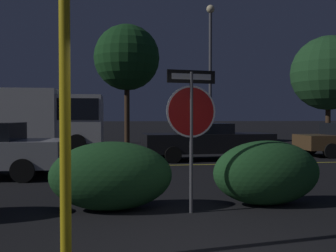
{
  "coord_description": "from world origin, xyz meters",
  "views": [
    {
      "loc": [
        -1.0,
        -4.15,
        1.64
      ],
      "look_at": [
        0.37,
        5.53,
        1.4
      ],
      "focal_mm": 40.0,
      "sensor_mm": 36.0,
      "label": 1
    }
  ],
  "objects_px": {
    "hedge_bush_1": "(111,176)",
    "tree_2": "(328,73)",
    "stop_sign": "(191,112)",
    "delivery_truck": "(47,117)",
    "yellow_pole_left": "(65,106)",
    "passing_car_2": "(207,141)",
    "tree_1": "(127,58)",
    "hedge_bush_2": "(267,173)",
    "street_lamp": "(210,60)"
  },
  "relations": [
    {
      "from": "yellow_pole_left",
      "to": "tree_1",
      "type": "distance_m",
      "value": 19.33
    },
    {
      "from": "hedge_bush_2",
      "to": "street_lamp",
      "type": "height_order",
      "value": "street_lamp"
    },
    {
      "from": "yellow_pole_left",
      "to": "passing_car_2",
      "type": "distance_m",
      "value": 10.56
    },
    {
      "from": "delivery_truck",
      "to": "tree_2",
      "type": "relative_size",
      "value": 0.8
    },
    {
      "from": "delivery_truck",
      "to": "tree_1",
      "type": "bearing_deg",
      "value": 139.71
    },
    {
      "from": "street_lamp",
      "to": "passing_car_2",
      "type": "bearing_deg",
      "value": -106.01
    },
    {
      "from": "stop_sign",
      "to": "hedge_bush_1",
      "type": "height_order",
      "value": "stop_sign"
    },
    {
      "from": "delivery_truck",
      "to": "tree_2",
      "type": "height_order",
      "value": "tree_2"
    },
    {
      "from": "delivery_truck",
      "to": "street_lamp",
      "type": "bearing_deg",
      "value": 91.94
    },
    {
      "from": "street_lamp",
      "to": "hedge_bush_2",
      "type": "bearing_deg",
      "value": -99.63
    },
    {
      "from": "stop_sign",
      "to": "street_lamp",
      "type": "distance_m",
      "value": 13.35
    },
    {
      "from": "stop_sign",
      "to": "delivery_truck",
      "type": "height_order",
      "value": "delivery_truck"
    },
    {
      "from": "hedge_bush_1",
      "to": "yellow_pole_left",
      "type": "bearing_deg",
      "value": -101.16
    },
    {
      "from": "hedge_bush_2",
      "to": "tree_1",
      "type": "height_order",
      "value": "tree_1"
    },
    {
      "from": "tree_1",
      "to": "hedge_bush_1",
      "type": "bearing_deg",
      "value": -92.73
    },
    {
      "from": "stop_sign",
      "to": "tree_1",
      "type": "height_order",
      "value": "tree_1"
    },
    {
      "from": "hedge_bush_1",
      "to": "hedge_bush_2",
      "type": "height_order",
      "value": "hedge_bush_1"
    },
    {
      "from": "street_lamp",
      "to": "tree_2",
      "type": "bearing_deg",
      "value": 24.7
    },
    {
      "from": "hedge_bush_2",
      "to": "tree_2",
      "type": "xyz_separation_m",
      "value": [
        11.13,
        16.35,
        3.9
      ]
    },
    {
      "from": "tree_2",
      "to": "delivery_truck",
      "type": "bearing_deg",
      "value": -166.04
    },
    {
      "from": "street_lamp",
      "to": "hedge_bush_1",
      "type": "bearing_deg",
      "value": -112.0
    },
    {
      "from": "stop_sign",
      "to": "passing_car_2",
      "type": "distance_m",
      "value": 8.05
    },
    {
      "from": "delivery_truck",
      "to": "hedge_bush_2",
      "type": "bearing_deg",
      "value": 27.81
    },
    {
      "from": "hedge_bush_1",
      "to": "tree_2",
      "type": "distance_m",
      "value": 21.86
    },
    {
      "from": "hedge_bush_2",
      "to": "tree_1",
      "type": "bearing_deg",
      "value": 97.09
    },
    {
      "from": "hedge_bush_1",
      "to": "street_lamp",
      "type": "relative_size",
      "value": 0.29
    },
    {
      "from": "stop_sign",
      "to": "yellow_pole_left",
      "type": "bearing_deg",
      "value": -141.11
    },
    {
      "from": "hedge_bush_2",
      "to": "passing_car_2",
      "type": "bearing_deg",
      "value": 84.75
    },
    {
      "from": "yellow_pole_left",
      "to": "passing_car_2",
      "type": "relative_size",
      "value": 0.7
    },
    {
      "from": "stop_sign",
      "to": "street_lamp",
      "type": "xyz_separation_m",
      "value": [
        3.57,
        12.54,
        2.85
      ]
    },
    {
      "from": "street_lamp",
      "to": "tree_2",
      "type": "height_order",
      "value": "street_lamp"
    },
    {
      "from": "yellow_pole_left",
      "to": "hedge_bush_1",
      "type": "bearing_deg",
      "value": 78.84
    },
    {
      "from": "delivery_truck",
      "to": "tree_1",
      "type": "height_order",
      "value": "tree_1"
    },
    {
      "from": "stop_sign",
      "to": "tree_2",
      "type": "distance_m",
      "value": 21.13
    },
    {
      "from": "stop_sign",
      "to": "tree_1",
      "type": "relative_size",
      "value": 0.33
    },
    {
      "from": "stop_sign",
      "to": "hedge_bush_1",
      "type": "bearing_deg",
      "value": 155.73
    },
    {
      "from": "passing_car_2",
      "to": "tree_2",
      "type": "bearing_deg",
      "value": 128.15
    },
    {
      "from": "passing_car_2",
      "to": "delivery_truck",
      "type": "distance_m",
      "value": 8.28
    },
    {
      "from": "hedge_bush_1",
      "to": "hedge_bush_2",
      "type": "distance_m",
      "value": 2.85
    },
    {
      "from": "hedge_bush_2",
      "to": "tree_2",
      "type": "relative_size",
      "value": 0.29
    },
    {
      "from": "passing_car_2",
      "to": "hedge_bush_2",
      "type": "bearing_deg",
      "value": -7.91
    },
    {
      "from": "stop_sign",
      "to": "delivery_truck",
      "type": "distance_m",
      "value": 13.25
    },
    {
      "from": "passing_car_2",
      "to": "stop_sign",
      "type": "bearing_deg",
      "value": -18.47
    },
    {
      "from": "delivery_truck",
      "to": "street_lamp",
      "type": "height_order",
      "value": "street_lamp"
    },
    {
      "from": "tree_1",
      "to": "tree_2",
      "type": "height_order",
      "value": "tree_1"
    },
    {
      "from": "delivery_truck",
      "to": "tree_1",
      "type": "xyz_separation_m",
      "value": [
        3.98,
        4.5,
        3.61
      ]
    },
    {
      "from": "yellow_pole_left",
      "to": "stop_sign",
      "type": "bearing_deg",
      "value": 48.05
    },
    {
      "from": "hedge_bush_1",
      "to": "delivery_truck",
      "type": "xyz_separation_m",
      "value": [
        -3.19,
        12.08,
        1.04
      ]
    },
    {
      "from": "passing_car_2",
      "to": "delivery_truck",
      "type": "xyz_separation_m",
      "value": [
        -6.72,
        4.76,
        0.92
      ]
    },
    {
      "from": "stop_sign",
      "to": "delivery_truck",
      "type": "bearing_deg",
      "value": 100.89
    }
  ]
}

